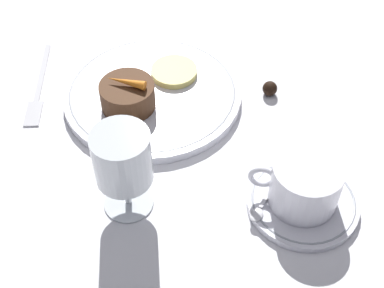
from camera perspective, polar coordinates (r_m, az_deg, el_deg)
ground_plane at (r=0.76m, az=-2.12°, el=1.99°), size 3.00×3.00×0.00m
dinner_plate at (r=0.79m, az=-4.23°, el=5.38°), size 0.26×0.26×0.01m
saucer at (r=0.68m, az=11.72°, el=-6.04°), size 0.14×0.14×0.01m
coffee_cup at (r=0.65m, az=11.95°, el=-4.12°), size 0.11×0.08×0.06m
spoon at (r=0.67m, az=8.19°, el=-5.16°), size 0.05×0.12×0.00m
wine_glass at (r=0.61m, az=-7.40°, el=-1.92°), size 0.07×0.07×0.12m
fork at (r=0.84m, az=-16.12°, el=5.37°), size 0.05×0.18×0.01m
dessert_cake at (r=0.76m, az=-6.88°, el=5.16°), size 0.08×0.08×0.04m
carrot_garnish at (r=0.74m, az=-7.06°, el=6.60°), size 0.06×0.02×0.01m
pineapple_slice at (r=0.81m, az=-1.94°, el=7.72°), size 0.07×0.07×0.01m
chocolate_truffle at (r=0.80m, az=8.30°, el=5.88°), size 0.02×0.02×0.02m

